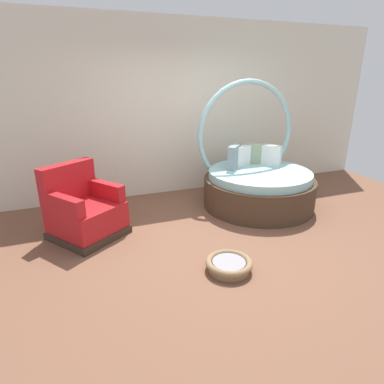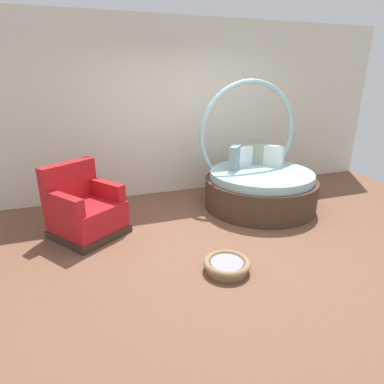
% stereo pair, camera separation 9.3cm
% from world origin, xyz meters
% --- Properties ---
extents(ground_plane, '(8.00, 8.00, 0.02)m').
position_xyz_m(ground_plane, '(0.00, 0.00, -0.01)').
color(ground_plane, brown).
extents(back_wall, '(8.00, 0.12, 2.90)m').
position_xyz_m(back_wall, '(0.00, 2.12, 1.45)').
color(back_wall, silver).
rests_on(back_wall, ground_plane).
extents(round_daybed, '(1.75, 1.75, 1.96)m').
position_xyz_m(round_daybed, '(1.03, 0.97, 0.39)').
color(round_daybed, '#473323').
rests_on(round_daybed, ground_plane).
extents(red_armchair, '(1.11, 1.11, 0.94)m').
position_xyz_m(red_armchair, '(-1.65, 0.80, 0.33)').
color(red_armchair, '#38281E').
rests_on(red_armchair, ground_plane).
extents(pet_basket, '(0.51, 0.51, 0.13)m').
position_xyz_m(pet_basket, '(-0.26, -0.62, 0.07)').
color(pet_basket, '#8E704C').
rests_on(pet_basket, ground_plane).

